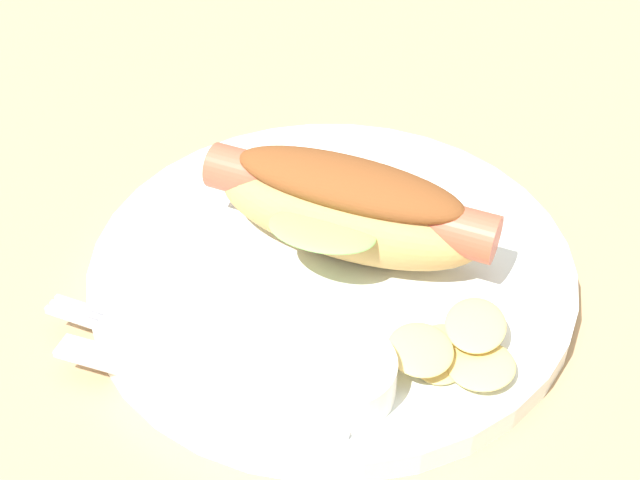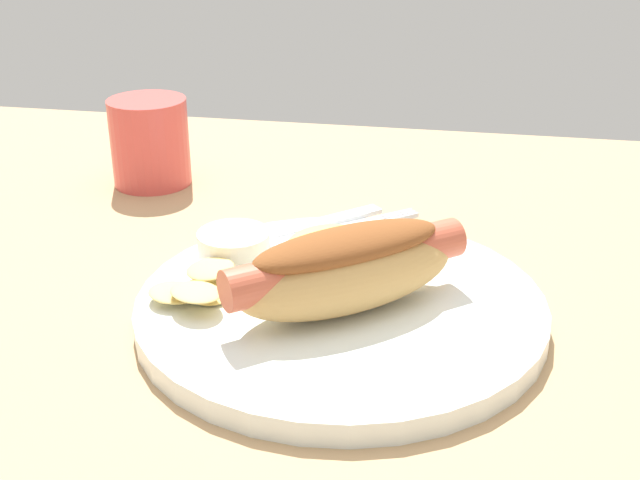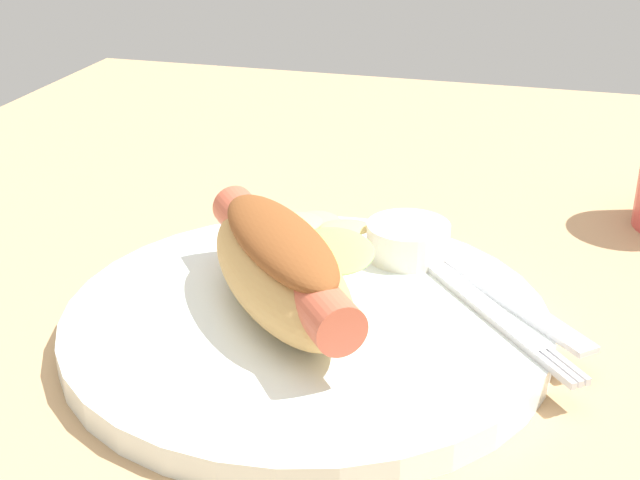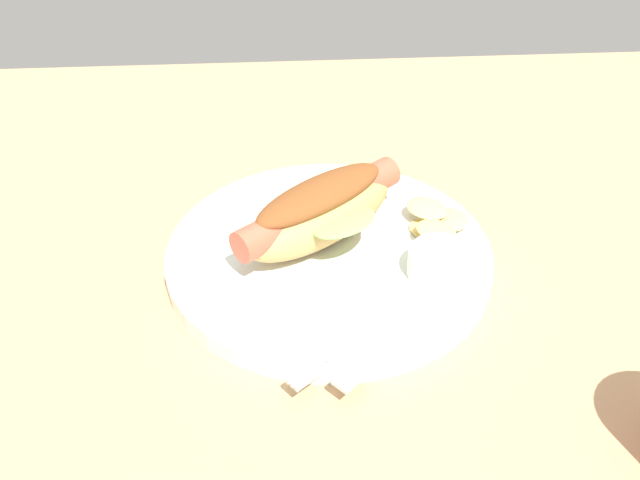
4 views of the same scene
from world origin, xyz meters
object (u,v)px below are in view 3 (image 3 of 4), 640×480
Objects in this scene: hot_dog at (281,265)px; chips_pile at (319,228)px; sauce_ramekin at (408,240)px; plate at (310,319)px; knife at (496,290)px; fork at (482,305)px.

hot_dog is 10.44cm from chips_pile.
sauce_ramekin is (9.32, -5.50, -1.90)cm from hot_dog.
plate is 1.76× the size of knife.
hot_dog is at bearing -110.73° from fork.
plate is at bearing 153.30° from sauce_ramekin.
fork is at bearing -74.92° from plate.
sauce_ramekin is at bearing -175.42° from fork.
sauce_ramekin is 0.34× the size of knife.
fork is 1.79× the size of chips_pile.
hot_dog is 13.20cm from knife.
fork is 13.32cm from chips_pile.
sauce_ramekin is at bearing -26.70° from plate.
hot_dog is at bearing 128.67° from plate.
fork is at bearing -136.14° from sauce_ramekin.
hot_dog is at bearing -106.37° from knife.
chips_pile is (10.19, 0.67, -2.17)cm from hot_dog.
hot_dog reaches higher than knife.
fork is 0.88× the size of knife.
chips_pile reaches higher than plate.
hot_dog reaches higher than fork.
knife is at bearing -120.40° from sauce_ramekin.
fork is (2.58, -9.57, 1.00)cm from plate.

